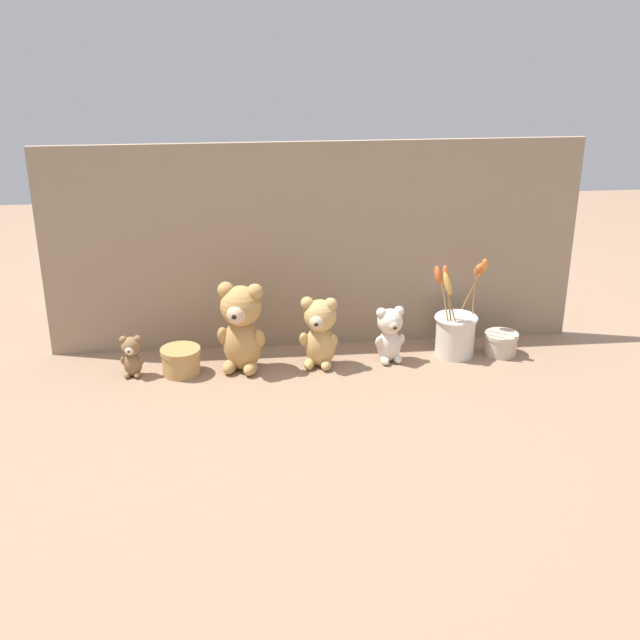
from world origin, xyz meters
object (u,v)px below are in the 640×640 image
object	(u,v)px
teddy_bear_large	(241,325)
teddy_bear_medium	(319,331)
decorative_tin_short	(181,360)
teddy_bear_tiny	(132,355)
teddy_bear_small	(390,333)
decorative_tin_tall	(501,343)
flower_vase	(456,330)

from	to	relation	value
teddy_bear_large	teddy_bear_medium	xyz separation A→B (m)	(0.21, 0.00, -0.03)
decorative_tin_short	teddy_bear_large	bearing A→B (deg)	2.06
teddy_bear_tiny	decorative_tin_short	bearing A→B (deg)	1.54
teddy_bear_small	teddy_bear_large	bearing A→B (deg)	-178.17
teddy_bear_medium	decorative_tin_tall	world-z (taller)	teddy_bear_medium
teddy_bear_tiny	decorative_tin_tall	bearing A→B (deg)	1.93
teddy_bear_small	decorative_tin_short	world-z (taller)	teddy_bear_small
teddy_bear_large	teddy_bear_tiny	world-z (taller)	teddy_bear_large
decorative_tin_tall	teddy_bear_large	bearing A→B (deg)	-178.03
flower_vase	decorative_tin_tall	world-z (taller)	flower_vase
decorative_tin_tall	teddy_bear_tiny	bearing A→B (deg)	-178.07
teddy_bear_medium	teddy_bear_tiny	xyz separation A→B (m)	(-0.50, -0.01, -0.04)
teddy_bear_large	decorative_tin_tall	distance (m)	0.74
teddy_bear_tiny	flower_vase	size ratio (longest dim) A/B	0.40
teddy_bear_large	decorative_tin_tall	world-z (taller)	teddy_bear_large
teddy_bear_tiny	teddy_bear_large	bearing A→B (deg)	1.83
teddy_bear_medium	teddy_bear_small	size ratio (longest dim) A/B	1.25
teddy_bear_large	decorative_tin_short	xyz separation A→B (m)	(-0.16, -0.01, -0.09)
teddy_bear_large	flower_vase	distance (m)	0.60
teddy_bear_large	teddy_bear_tiny	bearing A→B (deg)	-178.17
teddy_bear_small	flower_vase	bearing A→B (deg)	6.32
teddy_bear_medium	decorative_tin_short	bearing A→B (deg)	-178.97
teddy_bear_small	teddy_bear_medium	bearing A→B (deg)	-176.48
teddy_bear_small	decorative_tin_short	size ratio (longest dim) A/B	1.49
teddy_bear_medium	teddy_bear_small	xyz separation A→B (m)	(0.20, 0.01, -0.02)
teddy_bear_medium	teddy_bear_small	distance (m)	0.20
teddy_bear_small	decorative_tin_tall	xyz separation A→B (m)	(0.32, 0.01, -0.05)
teddy_bear_tiny	decorative_tin_tall	size ratio (longest dim) A/B	1.23
teddy_bear_large	teddy_bear_medium	world-z (taller)	teddy_bear_large
teddy_bear_small	teddy_bear_tiny	size ratio (longest dim) A/B	1.37
teddy_bear_large	flower_vase	xyz separation A→B (m)	(0.60, 0.03, -0.05)
teddy_bear_medium	flower_vase	bearing A→B (deg)	4.90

